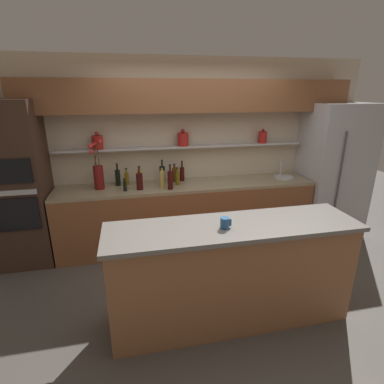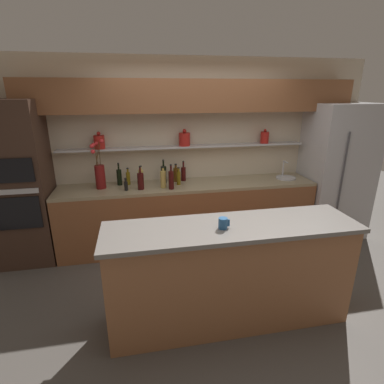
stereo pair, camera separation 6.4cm
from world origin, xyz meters
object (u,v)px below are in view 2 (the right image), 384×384
Objects in this scene: bottle_sauce_0 at (126,185)px; bottle_spirit_8 at (176,174)px; refrigerator at (336,172)px; bottle_oil_2 at (128,178)px; bottle_oil_5 at (179,178)px; bottle_wine_10 at (141,181)px; bottle_wine_4 at (164,174)px; bottle_wine_6 at (119,177)px; bottle_wine_3 at (171,180)px; sink_fixture at (286,177)px; coffee_mug at (223,223)px; bottle_spirit_7 at (141,177)px; oven_tower at (20,185)px; bottle_wine_1 at (183,174)px; flower_vase at (100,173)px; bottle_spirit_9 at (163,179)px.

bottle_sauce_0 is 0.75m from bottle_spirit_8.
refrigerator reaches higher than bottle_oil_2.
bottle_oil_5 is 0.53m from bottle_wine_10.
bottle_wine_4 is 1.07× the size of bottle_wine_6.
refrigerator is 7.69× the size of bottle_spirit_8.
bottle_spirit_8 is at bearing 71.88° from bottle_wine_3.
bottle_oil_5 is at bearing -83.28° from bottle_spirit_8.
coffee_mug is (-1.46, -1.66, 0.12)m from sink_fixture.
bottle_oil_5 is at bearing -11.13° from bottle_oil_2.
bottle_spirit_7 is at bearing 177.35° from sink_fixture.
bottle_wine_3 is (0.59, -0.05, 0.06)m from bottle_sauce_0.
oven_tower is 6.67× the size of bottle_wine_6.
refrigerator reaches higher than bottle_wine_1.
bottle_spirit_8 is at bearing 96.72° from bottle_oil_5.
flower_vase is 0.39m from bottle_oil_2.
refrigerator is 2.91m from bottle_spirit_7.
bottle_wine_4 is at bearing -170.96° from bottle_wine_1.
flower_vase is 2.07m from coffee_mug.
sink_fixture is 2.32m from bottle_sauce_0.
bottle_wine_3 is 0.75m from bottle_wine_6.
bottle_wine_6 is (-3.20, 0.18, 0.04)m from refrigerator.
bottle_wine_6 is at bearing 176.79° from refrigerator.
bottle_oil_5 is (-1.60, -0.01, 0.08)m from sink_fixture.
bottle_spirit_8 is 0.57m from bottle_wine_10.
coffee_mug is at bearing -79.25° from bottle_wine_4.
bottle_wine_4 is (-0.07, 0.30, -0.00)m from bottle_wine_3.
sink_fixture is at bearing 0.20° from oven_tower.
flower_vase is 2.45× the size of bottle_spirit_7.
refrigerator is at bearing -3.54° from sink_fixture.
bottle_wine_6 is (-0.68, 0.31, -0.01)m from bottle_wine_3.
bottle_wine_6 is (-0.90, -0.04, 0.01)m from bottle_wine_1.
bottle_wine_10 is (0.28, -0.24, -0.00)m from bottle_wine_6.
oven_tower is 3.18× the size of flower_vase.
bottle_oil_2 is at bearing 14.78° from flower_vase.
bottle_spirit_9 reaches higher than bottle_spirit_8.
bottle_wine_10 is at bearing -176.98° from bottle_spirit_9.
bottle_wine_3 is 1.07× the size of bottle_wine_10.
bottle_wine_1 reaches higher than bottle_spirit_9.
flower_vase reaches higher than bottle_spirit_8.
oven_tower is 6.18× the size of bottle_wine_3.
bottle_oil_2 is at bearing 114.88° from coffee_mug.
bottle_wine_1 is 0.87× the size of bottle_wine_3.
oven_tower is 6.23× the size of bottle_wine_4.
bottle_wine_1 is 0.93× the size of bottle_wine_10.
coffee_mug is at bearing -69.60° from bottle_spirit_7.
sink_fixture is (2.65, -0.03, -0.18)m from flower_vase.
flower_vase is 0.55m from bottle_wine_10.
bottle_spirit_8 is (-0.11, -0.02, 0.00)m from bottle_wine_1.
bottle_spirit_9 is (0.82, -0.13, -0.08)m from flower_vase.
bottle_spirit_9 is at bearing -97.34° from bottle_wine_4.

